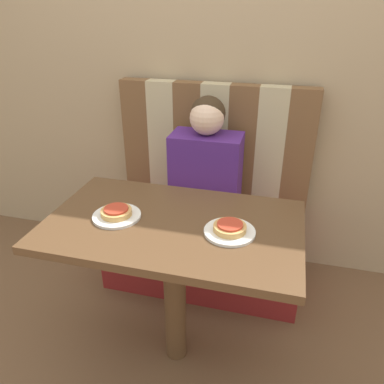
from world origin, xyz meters
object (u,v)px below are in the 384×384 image
plate_left (117,216)px  pizza_left (116,212)px  person (206,165)px  plate_right (230,232)px  pizza_right (230,227)px

plate_left → pizza_left: 0.02m
person → plate_right: bearing=-69.7°
plate_right → pizza_left: bearing=-180.0°
plate_left → plate_right: same height
person → pizza_right: 0.68m
plate_right → pizza_right: (0.00, -0.00, 0.02)m
pizza_right → plate_right: bearing=172.9°
plate_left → pizza_left: size_ratio=1.57×
plate_left → pizza_left: (-0.00, -0.00, 0.02)m
plate_left → pizza_right: 0.47m
person → plate_right: (0.24, -0.64, 0.01)m
plate_right → pizza_right: 0.02m
person → plate_left: 0.68m
plate_right → pizza_right: size_ratio=1.57×
person → plate_left: size_ratio=3.54×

